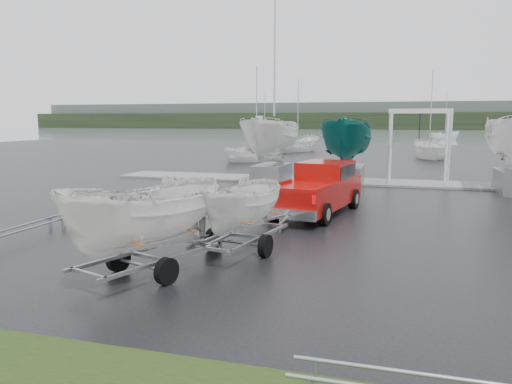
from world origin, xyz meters
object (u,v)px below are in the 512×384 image
object	(u,v)px
trailer_parked	(145,156)
trailer_hitched	(241,166)
boat_hoist	(419,136)
pickup_truck	(319,187)

from	to	relation	value
trailer_parked	trailer_hitched	bearing A→B (deg)	80.86
trailer_hitched	boat_hoist	xyz separation A→B (m)	(4.89, 16.03, 0.34)
pickup_truck	trailer_hitched	world-z (taller)	trailer_hitched
pickup_truck	boat_hoist	world-z (taller)	boat_hoist
trailer_parked	boat_hoist	xyz separation A→B (m)	(6.29, 18.63, -0.08)
trailer_hitched	boat_hoist	bearing A→B (deg)	82.76
boat_hoist	trailer_parked	bearing A→B (deg)	-108.67
trailer_parked	pickup_truck	bearing A→B (deg)	93.71
trailer_hitched	boat_hoist	distance (m)	16.77
pickup_truck	trailer_parked	xyz separation A→B (m)	(-2.48, -8.88, 1.75)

